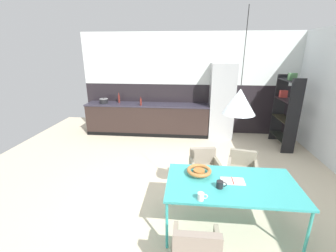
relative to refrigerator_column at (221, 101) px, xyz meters
name	(u,v)px	position (x,y,z in m)	size (l,w,h in m)	color
ground_plane	(186,197)	(-0.92, -3.07, -1.04)	(9.07, 9.07, 0.00)	beige
back_wall_splashback_dark	(189,108)	(-0.92, 0.36, -0.31)	(6.32, 0.12, 1.46)	black
back_wall_panel_upper	(190,59)	(-0.92, 0.36, 1.14)	(6.32, 0.12, 1.46)	silver
kitchen_counter	(147,119)	(-2.14, 0.00, -0.58)	(3.60, 0.63, 0.92)	#2C201D
refrigerator_column	(221,101)	(0.00, 0.00, 0.00)	(0.67, 0.60, 2.08)	#ADAFB2
dining_table	(232,186)	(-0.31, -3.72, -0.36)	(1.74, 0.95, 0.72)	teal
armchair_head_of_table	(204,164)	(-0.62, -2.80, -0.54)	(0.56, 0.55, 0.75)	gray
armchair_corner_seat	(196,249)	(-0.79, -4.63, -0.53)	(0.49, 0.47, 0.81)	gray
armchair_near_window	(242,166)	(0.05, -2.76, -0.56)	(0.57, 0.56, 0.72)	gray
fruit_bowl	(199,171)	(-0.74, -3.54, -0.26)	(0.35, 0.35, 0.09)	#B2662D
open_book	(233,181)	(-0.29, -3.68, -0.31)	(0.31, 0.19, 0.02)	white
mug_white_ceramic	(220,185)	(-0.48, -3.84, -0.27)	(0.13, 0.09, 0.10)	black
mug_dark_espresso	(201,196)	(-0.73, -4.12, -0.27)	(0.12, 0.08, 0.09)	white
cooking_pot	(104,101)	(-3.43, -0.04, -0.05)	(0.25, 0.25, 0.17)	black
bottle_wine_green	(141,102)	(-2.28, -0.20, -0.03)	(0.06, 0.06, 0.24)	maroon
bottle_oil_tall	(119,99)	(-3.01, 0.10, 0.00)	(0.06, 0.06, 0.29)	maroon
open_shelf_unit	(286,109)	(1.53, -0.58, -0.04)	(0.30, 0.96, 1.90)	black
pendant_lamp_over_table_near	(239,101)	(-0.31, -3.67, 0.78)	(0.40, 0.40, 1.20)	black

